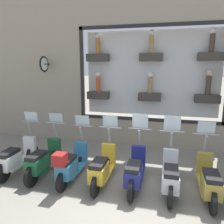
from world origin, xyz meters
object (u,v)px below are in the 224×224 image
at_px(scooter_teal_5, 70,164).
at_px(scooter_green_6, 43,160).
at_px(scooter_navy_3, 135,171).
at_px(scooter_olive_1, 209,180).
at_px(scooter_yellow_4, 102,168).
at_px(scooter_silver_2, 170,175).
at_px(scooter_white_7, 16,158).

height_order(scooter_teal_5, scooter_green_6, scooter_green_6).
bearing_deg(scooter_teal_5, scooter_green_6, 85.24).
bearing_deg(scooter_teal_5, scooter_navy_3, -87.52).
xyz_separation_m(scooter_olive_1, scooter_green_6, (0.00, 4.12, 0.02)).
xyz_separation_m(scooter_yellow_4, scooter_teal_5, (-0.07, 0.82, 0.04)).
relative_size(scooter_silver_2, scooter_white_7, 1.00).
distance_m(scooter_olive_1, scooter_teal_5, 3.30).
bearing_deg(scooter_olive_1, scooter_navy_3, 89.76).
bearing_deg(scooter_olive_1, scooter_silver_2, 89.64).
distance_m(scooter_teal_5, scooter_white_7, 1.65).
height_order(scooter_navy_3, scooter_green_6, scooter_navy_3).
relative_size(scooter_navy_3, scooter_green_6, 1.00).
xyz_separation_m(scooter_navy_3, scooter_green_6, (-0.00, 2.47, -0.00)).
xyz_separation_m(scooter_silver_2, scooter_white_7, (-0.00, 4.12, -0.00)).
relative_size(scooter_silver_2, scooter_teal_5, 1.00).
xyz_separation_m(scooter_teal_5, scooter_white_7, (0.07, 1.65, -0.03)).
height_order(scooter_yellow_4, scooter_green_6, scooter_yellow_4).
bearing_deg(scooter_yellow_4, scooter_silver_2, -89.86).
bearing_deg(scooter_white_7, scooter_navy_3, -89.93).
bearing_deg(scooter_yellow_4, scooter_green_6, 89.89).
distance_m(scooter_olive_1, scooter_white_7, 4.95).
bearing_deg(scooter_olive_1, scooter_yellow_4, 89.98).
relative_size(scooter_teal_5, scooter_green_6, 0.99).
relative_size(scooter_yellow_4, scooter_teal_5, 1.00).
bearing_deg(scooter_silver_2, scooter_olive_1, -90.36).
relative_size(scooter_yellow_4, scooter_white_7, 1.00).
bearing_deg(scooter_olive_1, scooter_white_7, 89.97).
relative_size(scooter_navy_3, scooter_white_7, 1.00).
bearing_deg(scooter_white_7, scooter_silver_2, -89.97).
relative_size(scooter_olive_1, scooter_green_6, 0.99).
relative_size(scooter_silver_2, scooter_yellow_4, 1.00).
height_order(scooter_yellow_4, scooter_teal_5, scooter_yellow_4).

